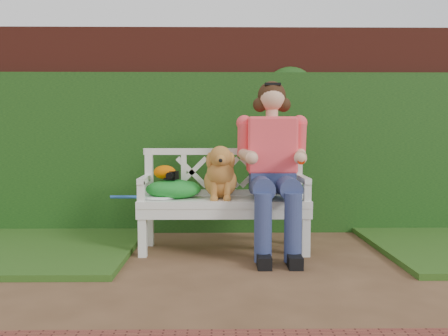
{
  "coord_description": "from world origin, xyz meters",
  "views": [
    {
      "loc": [
        -0.34,
        -3.41,
        1.05
      ],
      "look_at": [
        -0.29,
        0.81,
        0.75
      ],
      "focal_mm": 38.0,
      "sensor_mm": 36.0,
      "label": 1
    }
  ],
  "objects": [
    {
      "name": "baseball_glove",
      "position": [
        -0.82,
        0.82,
        0.71
      ],
      "size": [
        0.21,
        0.16,
        0.13
      ],
      "primitive_type": "ellipsoid",
      "rotation": [
        0.0,
        0.0,
        0.1
      ],
      "color": "#CC5D00",
      "rests_on": "green_bag"
    },
    {
      "name": "brick_wall",
      "position": [
        0.0,
        1.9,
        1.1
      ],
      "size": [
        10.0,
        0.3,
        2.2
      ],
      "primitive_type": "cube",
      "color": "maroon",
      "rests_on": "ground"
    },
    {
      "name": "tennis_racket",
      "position": [
        -0.9,
        0.77,
        0.49
      ],
      "size": [
        0.63,
        0.3,
        0.03
      ],
      "primitive_type": null,
      "rotation": [
        0.0,
        0.0,
        0.07
      ],
      "color": "silver",
      "rests_on": "garden_bench"
    },
    {
      "name": "ivy_hedge",
      "position": [
        0.0,
        1.68,
        0.85
      ],
      "size": [
        10.0,
        0.18,
        1.7
      ],
      "primitive_type": "cube",
      "color": "#295D18",
      "rests_on": "ground"
    },
    {
      "name": "ground",
      "position": [
        0.0,
        0.0,
        0.0
      ],
      "size": [
        60.0,
        60.0,
        0.0
      ],
      "primitive_type": "plane",
      "color": "#523622"
    },
    {
      "name": "dog",
      "position": [
        -0.32,
        0.78,
        0.72
      ],
      "size": [
        0.32,
        0.43,
        0.48
      ],
      "primitive_type": null,
      "rotation": [
        0.0,
        0.0,
        -0.0
      ],
      "color": "#A15C32",
      "rests_on": "garden_bench"
    },
    {
      "name": "seated_woman",
      "position": [
        0.14,
        0.79,
        0.78
      ],
      "size": [
        0.93,
        1.06,
        1.56
      ],
      "primitive_type": null,
      "rotation": [
        0.0,
        0.0,
        0.36
      ],
      "color": "#F93971",
      "rests_on": "ground"
    },
    {
      "name": "camera_item",
      "position": [
        -0.76,
        0.8,
        0.69
      ],
      "size": [
        0.13,
        0.12,
        0.07
      ],
      "primitive_type": "cube",
      "rotation": [
        0.0,
        0.0,
        -0.36
      ],
      "color": "black",
      "rests_on": "green_bag"
    },
    {
      "name": "green_bag",
      "position": [
        -0.74,
        0.82,
        0.56
      ],
      "size": [
        0.57,
        0.48,
        0.17
      ],
      "primitive_type": null,
      "rotation": [
        0.0,
        0.0,
        -0.21
      ],
      "color": "#1E981D",
      "rests_on": "garden_bench"
    },
    {
      "name": "garden_bench",
      "position": [
        -0.29,
        0.81,
        0.24
      ],
      "size": [
        1.64,
        0.79,
        0.48
      ],
      "primitive_type": null,
      "rotation": [
        0.0,
        0.0,
        -0.13
      ],
      "color": "white",
      "rests_on": "ground"
    }
  ]
}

